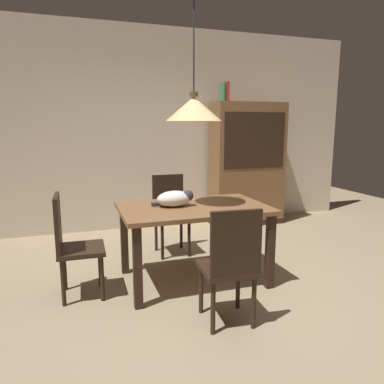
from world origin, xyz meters
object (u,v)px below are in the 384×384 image
object	(u,v)px
chair_far_back	(170,210)
pendant_lamp	(194,109)
hutch_bookcase	(247,167)
cat_sleeping	(175,198)
chair_left_side	(71,242)
chair_near_front	(231,262)
dining_table	(194,216)
book_green_slim	(222,93)
book_red_tall	(225,92)

from	to	relation	value
chair_far_back	pendant_lamp	xyz separation A→B (m)	(0.00, -0.88, 1.15)
pendant_lamp	hutch_bookcase	distance (m)	2.44
cat_sleeping	pendant_lamp	xyz separation A→B (m)	(0.17, -0.05, 0.84)
chair_far_back	chair_left_side	bearing A→B (deg)	-142.15
chair_far_back	hutch_bookcase	xyz separation A→B (m)	(1.47, 0.90, 0.38)
chair_near_front	pendant_lamp	xyz separation A→B (m)	(0.01, 0.88, 1.15)
cat_sleeping	pendant_lamp	distance (m)	0.85
dining_table	pendant_lamp	world-z (taller)	pendant_lamp
dining_table	hutch_bookcase	size ratio (longest dim) A/B	0.76
pendant_lamp	book_green_slim	distance (m)	2.09
cat_sleeping	book_green_slim	distance (m)	2.40
dining_table	chair_near_front	bearing A→B (deg)	-90.36
chair_near_front	pendant_lamp	distance (m)	1.45
chair_left_side	pendant_lamp	distance (m)	1.61
dining_table	cat_sleeping	distance (m)	0.25
chair_far_back	pendant_lamp	world-z (taller)	pendant_lamp
hutch_bookcase	book_green_slim	bearing A→B (deg)	179.80
chair_far_back	hutch_bookcase	distance (m)	1.77
cat_sleeping	hutch_bookcase	bearing A→B (deg)	46.67
chair_far_back	hutch_bookcase	size ratio (longest dim) A/B	0.50
cat_sleeping	hutch_bookcase	distance (m)	2.38
dining_table	chair_far_back	world-z (taller)	chair_far_back
chair_near_front	hutch_bookcase	distance (m)	3.06
chair_near_front	cat_sleeping	distance (m)	0.99
pendant_lamp	hutch_bookcase	xyz separation A→B (m)	(1.47, 1.78, -0.77)
pendant_lamp	hutch_bookcase	size ratio (longest dim) A/B	0.70
chair_far_back	pendant_lamp	size ratio (longest dim) A/B	0.72
hutch_bookcase	chair_left_side	bearing A→B (deg)	-145.56
dining_table	chair_far_back	distance (m)	0.89
chair_far_back	cat_sleeping	world-z (taller)	chair_far_back
dining_table	cat_sleeping	world-z (taller)	cat_sleeping
dining_table	chair_near_front	size ratio (longest dim) A/B	1.51
chair_far_back	book_green_slim	xyz separation A→B (m)	(1.03, 0.91, 1.47)
chair_far_back	chair_near_front	xyz separation A→B (m)	(-0.01, -1.76, 0.00)
chair_far_back	cat_sleeping	xyz separation A→B (m)	(-0.17, -0.83, 0.32)
dining_table	chair_far_back	xyz separation A→B (m)	(-0.00, 0.88, -0.14)
chair_far_back	pendant_lamp	distance (m)	1.45
chair_near_front	dining_table	bearing A→B (deg)	89.64
chair_far_back	book_green_slim	world-z (taller)	book_green_slim
chair_far_back	book_red_tall	size ratio (longest dim) A/B	3.32
chair_left_side	pendant_lamp	bearing A→B (deg)	-0.09
book_green_slim	book_red_tall	world-z (taller)	book_red_tall
pendant_lamp	book_red_tall	world-z (taller)	pendant_lamp
chair_left_side	hutch_bookcase	bearing A→B (deg)	34.44
chair_near_front	book_green_slim	size ratio (longest dim) A/B	3.58
chair_near_front	book_red_tall	distance (m)	3.23
pendant_lamp	hutch_bookcase	world-z (taller)	pendant_lamp
dining_table	hutch_bookcase	world-z (taller)	hutch_bookcase
dining_table	chair_near_front	distance (m)	0.89
chair_left_side	book_red_tall	bearing A→B (deg)	38.88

